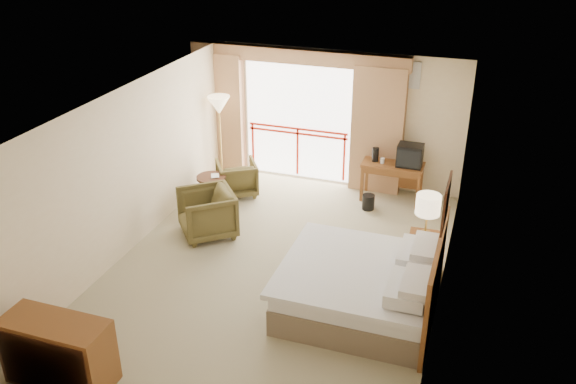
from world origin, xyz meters
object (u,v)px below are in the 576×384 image
at_px(wastebasket, 368,202).
at_px(floor_lamp, 219,108).
at_px(tv, 410,156).
at_px(armchair_near, 208,234).
at_px(armchair_far, 238,193).
at_px(desk, 393,171).
at_px(nightstand, 422,255).
at_px(table_lamp, 428,205).
at_px(dresser, 58,352).
at_px(bed, 363,287).
at_px(side_table, 212,186).

relative_size(wastebasket, floor_lamp, 0.16).
bearing_deg(wastebasket, tv, 40.86).
bearing_deg(floor_lamp, armchair_near, -71.59).
bearing_deg(armchair_near, armchair_far, 146.05).
height_order(desk, armchair_far, desk).
bearing_deg(tv, armchair_far, 179.27).
distance_m(nightstand, table_lamp, 0.84).
distance_m(table_lamp, tv, 2.45).
height_order(table_lamp, armchair_near, table_lamp).
bearing_deg(table_lamp, dresser, -134.79).
xyz_separation_m(table_lamp, wastebasket, (-1.24, 1.82, -1.02)).
distance_m(bed, armchair_near, 3.26).
xyz_separation_m(nightstand, table_lamp, (0.00, 0.05, 0.84)).
distance_m(table_lamp, side_table, 4.25).
bearing_deg(armchair_near, bed, 28.51).
xyz_separation_m(desk, tv, (0.30, -0.06, 0.37)).
height_order(table_lamp, dresser, table_lamp).
bearing_deg(dresser, nightstand, 46.60).
xyz_separation_m(bed, tv, (0.05, 3.60, 0.58)).
xyz_separation_m(tv, armchair_near, (-3.05, -2.38, -0.96)).
relative_size(table_lamp, tv, 1.41).
bearing_deg(dresser, table_lamp, 46.98).
bearing_deg(desk, armchair_far, -162.94).
relative_size(table_lamp, armchair_near, 0.73).
bearing_deg(desk, wastebasket, -116.56).
distance_m(armchair_far, armchair_near, 1.66).
bearing_deg(desk, dresser, -112.80).
xyz_separation_m(wastebasket, armchair_far, (-2.58, -0.19, -0.14)).
bearing_deg(bed, wastebasket, 100.55).
distance_m(bed, nightstand, 1.37).
distance_m(desk, wastebasket, 0.81).
xyz_separation_m(desk, wastebasket, (-0.32, -0.60, -0.44)).
relative_size(wastebasket, armchair_near, 0.32).
height_order(wastebasket, dresser, dresser).
bearing_deg(dresser, armchair_near, 90.03).
distance_m(side_table, floor_lamp, 1.66).
bearing_deg(side_table, armchair_far, 68.68).
relative_size(armchair_far, armchair_near, 0.83).
relative_size(desk, armchair_near, 1.27).
height_order(nightstand, wastebasket, nightstand).
height_order(desk, armchair_near, desk).
bearing_deg(wastebasket, armchair_near, -142.88).
xyz_separation_m(table_lamp, armchair_far, (-3.82, 1.63, -1.16)).
xyz_separation_m(table_lamp, floor_lamp, (-4.40, 2.20, 0.36)).
distance_m(nightstand, side_table, 4.20).
height_order(wastebasket, armchair_near, armchair_near).
relative_size(table_lamp, dresser, 0.51).
xyz_separation_m(nightstand, floor_lamp, (-4.40, 2.25, 1.19)).
bearing_deg(table_lamp, side_table, 166.07).
height_order(armchair_near, floor_lamp, floor_lamp).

